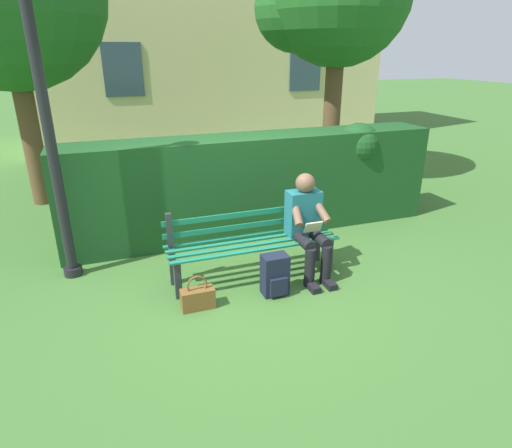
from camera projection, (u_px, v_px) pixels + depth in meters
The scene contains 8 objects.
ground at pixel (253, 277), 5.02m from camera, with size 60.00×60.00×0.00m, color #3D6B2D.
park_bench at pixel (251, 242), 4.91m from camera, with size 1.94×0.47×0.83m.
person_seated at pixel (308, 223), 4.89m from camera, with size 0.44×0.73×1.18m.
hedge_backdrop at pixel (257, 182), 6.07m from camera, with size 5.21×0.75×1.48m.
building_facade at pixel (203, 4), 11.64m from camera, with size 9.41×3.21×7.20m.
backpack at pixel (275, 275), 4.60m from camera, with size 0.27×0.26×0.45m.
handbag at pixel (198, 298), 4.37m from camera, with size 0.34×0.15×0.37m.
lamp_post at pixel (41, 89), 4.29m from camera, with size 0.28×0.28×3.49m.
Camera 1 is at (1.47, 4.17, 2.44)m, focal length 30.39 mm.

